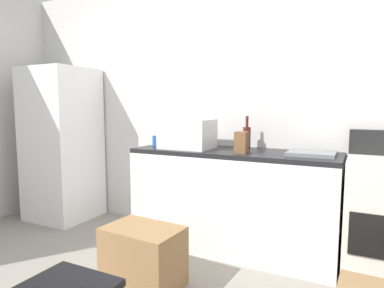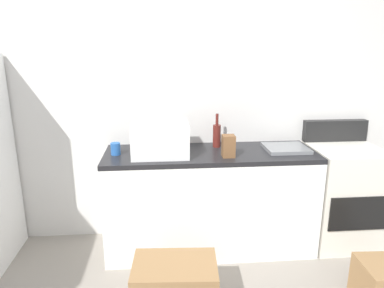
# 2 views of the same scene
# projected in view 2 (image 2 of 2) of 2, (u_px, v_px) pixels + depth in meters

# --- Properties ---
(wall_back) EXTENTS (5.00, 0.10, 2.60)m
(wall_back) POSITION_uv_depth(u_px,v_px,m) (173.00, 100.00, 3.23)
(wall_back) COLOR silver
(wall_back) RESTS_ON ground_plane
(kitchen_counter) EXTENTS (1.80, 0.60, 0.90)m
(kitchen_counter) POSITION_uv_depth(u_px,v_px,m) (210.00, 200.00, 3.15)
(kitchen_counter) COLOR white
(kitchen_counter) RESTS_ON ground_plane
(stove_oven) EXTENTS (0.60, 0.61, 1.10)m
(stove_oven) POSITION_uv_depth(u_px,v_px,m) (342.00, 194.00, 3.25)
(stove_oven) COLOR silver
(stove_oven) RESTS_ON ground_plane
(microwave) EXTENTS (0.46, 0.34, 0.27)m
(microwave) POSITION_uv_depth(u_px,v_px,m) (160.00, 139.00, 2.90)
(microwave) COLOR white
(microwave) RESTS_ON kitchen_counter
(sink_basin) EXTENTS (0.36, 0.32, 0.03)m
(sink_basin) POSITION_uv_depth(u_px,v_px,m) (286.00, 148.00, 3.08)
(sink_basin) COLOR slate
(sink_basin) RESTS_ON kitchen_counter
(wine_bottle) EXTENTS (0.07, 0.07, 0.30)m
(wine_bottle) POSITION_uv_depth(u_px,v_px,m) (217.00, 135.00, 3.15)
(wine_bottle) COLOR #591E19
(wine_bottle) RESTS_ON kitchen_counter
(coffee_mug) EXTENTS (0.08, 0.08, 0.10)m
(coffee_mug) POSITION_uv_depth(u_px,v_px,m) (116.00, 149.00, 2.94)
(coffee_mug) COLOR #2659A5
(coffee_mug) RESTS_ON kitchen_counter
(knife_block) EXTENTS (0.10, 0.10, 0.18)m
(knife_block) POSITION_uv_depth(u_px,v_px,m) (228.00, 146.00, 2.87)
(knife_block) COLOR brown
(knife_block) RESTS_ON kitchen_counter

